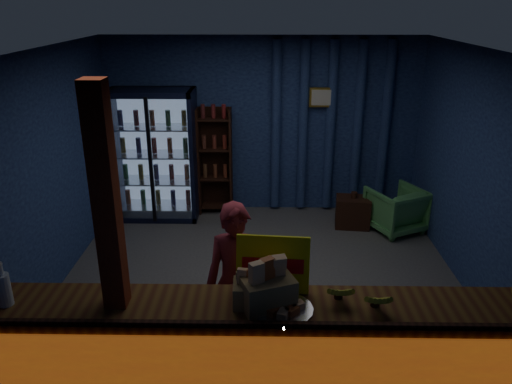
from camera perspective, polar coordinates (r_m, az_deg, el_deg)
ground at (r=5.89m, az=0.55°, el=-10.09°), size 4.60×4.60×0.00m
room_walls at (r=5.25m, az=0.61°, el=4.70°), size 4.60×4.60×4.60m
counter at (r=4.06m, az=0.35°, el=-18.38°), size 4.40×0.57×0.99m
support_post at (r=3.76m, az=-16.01°, el=-7.67°), size 0.16×0.16×2.60m
beverage_cooler at (r=7.44m, az=-11.35°, el=4.17°), size 1.20×0.62×1.90m
bottle_shelf at (r=7.48m, az=-4.67°, el=3.50°), size 0.50×0.28×1.60m
curtain_folds at (r=7.45m, az=8.50°, el=7.30°), size 1.74×0.14×2.50m
framed_picture at (r=7.30m, az=7.55°, el=10.67°), size 0.36×0.04×0.28m
shopkeeper at (r=4.43m, az=-2.24°, el=-10.37°), size 0.55×0.36×1.48m
green_chair at (r=7.24m, az=15.68°, el=-1.92°), size 0.91×0.92×0.63m
side_table at (r=7.26m, az=11.00°, el=-2.25°), size 0.52×0.40×0.52m
yellow_sign at (r=3.84m, az=1.92°, el=-8.25°), size 0.57×0.16×0.45m
snack_box_left at (r=3.70m, az=1.22°, el=-11.03°), size 0.46×0.42×0.39m
snack_box_centre at (r=3.74m, az=-0.50°, el=-11.33°), size 0.28×0.23×0.29m
pastry_tray at (r=3.71m, az=3.07°, el=-13.11°), size 0.45×0.45×0.07m
banana_bunches at (r=3.81m, az=11.55°, el=-11.50°), size 0.48×0.29×0.16m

